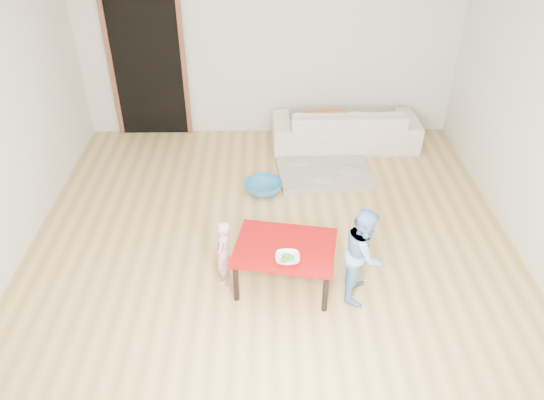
{
  "coord_description": "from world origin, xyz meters",
  "views": [
    {
      "loc": [
        -0.06,
        -4.31,
        3.49
      ],
      "look_at": [
        0.0,
        -0.2,
        0.65
      ],
      "focal_mm": 35.0,
      "sensor_mm": 36.0,
      "label": 1
    }
  ],
  "objects_px": {
    "red_table": "(285,265)",
    "sofa": "(345,126)",
    "bowl": "(288,258)",
    "child_blue": "(364,253)",
    "basin": "(263,187)",
    "child_pink": "(223,253)"
  },
  "relations": [
    {
      "from": "red_table",
      "to": "bowl",
      "type": "bearing_deg",
      "value": -86.36
    },
    {
      "from": "child_pink",
      "to": "basin",
      "type": "xyz_separation_m",
      "value": [
        0.37,
        1.51,
        -0.27
      ]
    },
    {
      "from": "sofa",
      "to": "child_pink",
      "type": "distance_m",
      "value": 3.03
    },
    {
      "from": "red_table",
      "to": "sofa",
      "type": "bearing_deg",
      "value": 71.51
    },
    {
      "from": "sofa",
      "to": "basin",
      "type": "xyz_separation_m",
      "value": [
        -1.1,
        -1.14,
        -0.21
      ]
    },
    {
      "from": "sofa",
      "to": "red_table",
      "type": "xyz_separation_m",
      "value": [
        -0.9,
        -2.69,
        -0.06
      ]
    },
    {
      "from": "sofa",
      "to": "basin",
      "type": "height_order",
      "value": "sofa"
    },
    {
      "from": "child_blue",
      "to": "bowl",
      "type": "bearing_deg",
      "value": 111.84
    },
    {
      "from": "child_blue",
      "to": "basin",
      "type": "distance_m",
      "value": 1.94
    },
    {
      "from": "bowl",
      "to": "child_blue",
      "type": "height_order",
      "value": "child_blue"
    },
    {
      "from": "red_table",
      "to": "bowl",
      "type": "relative_size",
      "value": 4.23
    },
    {
      "from": "child_pink",
      "to": "child_blue",
      "type": "height_order",
      "value": "child_blue"
    },
    {
      "from": "basin",
      "to": "child_blue",
      "type": "bearing_deg",
      "value": -62.2
    },
    {
      "from": "bowl",
      "to": "child_pink",
      "type": "distance_m",
      "value": 0.64
    },
    {
      "from": "bowl",
      "to": "basin",
      "type": "relative_size",
      "value": 0.48
    },
    {
      "from": "child_blue",
      "to": "red_table",
      "type": "bearing_deg",
      "value": 95.26
    },
    {
      "from": "sofa",
      "to": "child_blue",
      "type": "distance_m",
      "value": 2.83
    },
    {
      "from": "red_table",
      "to": "basin",
      "type": "bearing_deg",
      "value": 97.31
    },
    {
      "from": "red_table",
      "to": "basin",
      "type": "distance_m",
      "value": 1.57
    },
    {
      "from": "bowl",
      "to": "basin",
      "type": "height_order",
      "value": "bowl"
    },
    {
      "from": "sofa",
      "to": "child_blue",
      "type": "relative_size",
      "value": 2.08
    },
    {
      "from": "red_table",
      "to": "basin",
      "type": "xyz_separation_m",
      "value": [
        -0.2,
        1.55,
        -0.15
      ]
    }
  ]
}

